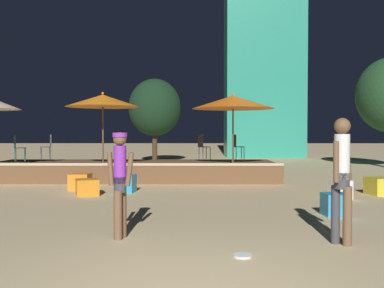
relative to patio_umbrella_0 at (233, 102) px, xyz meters
The scene contains 18 objects.
wooden_deck 4.34m from the patio_umbrella_0, 157.16° to the left, with size 9.98×3.16×0.67m.
patio_umbrella_0 is the anchor object (origin of this frame).
patio_umbrella_1 4.16m from the patio_umbrella_0, behind, with size 2.36×2.36×2.94m.
cube_seat_0 4.52m from the patio_umbrella_0, 50.94° to the right, with size 0.54×0.54×0.46m.
cube_seat_1 4.99m from the patio_umbrella_0, 31.96° to the right, with size 0.74×0.74×0.45m.
cube_seat_2 4.35m from the patio_umbrella_0, 148.59° to the right, with size 0.55×0.55×0.49m.
cube_seat_3 5.92m from the patio_umbrella_0, 73.17° to the right, with size 0.49×0.49×0.44m.
cube_seat_4 5.32m from the patio_umbrella_0, 148.29° to the right, with size 0.72×0.72×0.43m.
cube_seat_5 5.30m from the patio_umbrella_0, 162.39° to the right, with size 0.58×0.58×0.47m.
person_1 7.62m from the patio_umbrella_0, 108.66° to the right, with size 0.46×0.29×1.66m.
person_2 7.60m from the patio_umbrella_0, 82.71° to the right, with size 0.42×0.43×1.87m.
bistro_chair_0 2.41m from the patio_umbrella_0, 81.21° to the left, with size 0.42×0.42×0.90m.
bistro_chair_1 2.45m from the patio_umbrella_0, 117.89° to the left, with size 0.46×0.46×0.90m.
bistro_chair_2 7.38m from the patio_umbrella_0, behind, with size 0.43×0.43×0.90m.
bistro_chair_3 6.82m from the patio_umbrella_0, 165.93° to the left, with size 0.45×0.45×0.90m.
frisbee_disc 8.44m from the patio_umbrella_0, 94.13° to the right, with size 0.26×0.26×0.03m.
background_tree_1 10.08m from the patio_umbrella_0, 109.70° to the left, with size 2.81×2.81×4.54m.
distant_building 16.52m from the patio_umbrella_0, 77.46° to the left, with size 5.15×3.16×14.99m.
Camera 1 is at (0.08, -4.12, 1.66)m, focal length 40.00 mm.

